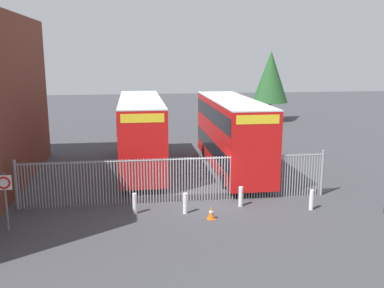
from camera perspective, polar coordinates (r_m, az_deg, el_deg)
name	(u,v)px	position (r m, az deg, el deg)	size (l,w,h in m)	color
ground_plane	(184,161)	(28.62, -1.10, -2.27)	(100.00, 100.00, 0.00)	#3D3D42
palisade_fence	(176,178)	(20.50, -2.11, -4.65)	(14.95, 0.14, 2.35)	gray
double_decker_bus_near_gate	(141,131)	(26.34, -6.87, 1.79)	(2.54, 10.81, 4.42)	red
double_decker_bus_behind_fence_left	(232,132)	(25.84, 5.35, 1.63)	(2.54, 10.81, 4.42)	red
bollard_near_left	(135,204)	(19.38, -7.71, -7.94)	(0.20, 0.20, 0.95)	silver
bollard_center_front	(185,203)	(19.23, -0.92, -7.99)	(0.20, 0.20, 0.95)	silver
bollard_near_right	(241,196)	(20.25, 6.57, -7.03)	(0.20, 0.20, 0.95)	silver
bollard_far_right	(311,200)	(20.42, 15.77, -7.25)	(0.20, 0.20, 0.95)	silver
traffic_cone_by_gate	(211,213)	(18.67, 2.60, -9.24)	(0.34, 0.34, 0.59)	orange
speed_limit_sign_post	(5,189)	(18.54, -23.90, -5.57)	(0.60, 0.14, 2.40)	slate
tree_tall_back	(271,77)	(46.10, 10.52, 8.87)	(3.76, 3.76, 7.41)	#4C3823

